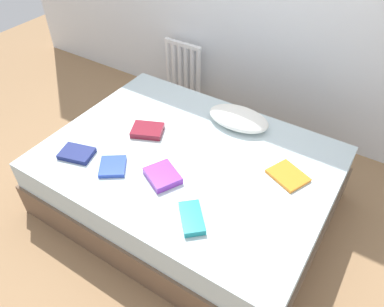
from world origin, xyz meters
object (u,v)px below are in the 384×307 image
object	(u,v)px
textbook_blue	(113,166)
textbook_maroon	(147,130)
pillow	(238,118)
textbook_orange	(288,176)
radiator	(183,68)
textbook_purple	(163,176)
textbook_teal	(192,218)
bed	(188,181)
textbook_navy	(77,153)

from	to	relation	value
textbook_blue	textbook_maroon	distance (m)	0.43
pillow	textbook_orange	size ratio (longest dim) A/B	2.05
radiator	textbook_maroon	distance (m)	1.25
textbook_orange	textbook_purple	size ratio (longest dim) A/B	1.07
radiator	textbook_teal	bearing A→B (deg)	-54.80
textbook_blue	textbook_purple	size ratio (longest dim) A/B	0.87
textbook_teal	textbook_purple	size ratio (longest dim) A/B	1.06
bed	radiator	world-z (taller)	radiator
textbook_blue	textbook_navy	size ratio (longest dim) A/B	0.86
textbook_blue	bed	bearing A→B (deg)	101.25
radiator	textbook_teal	size ratio (longest dim) A/B	2.39
textbook_purple	textbook_navy	distance (m)	0.65
textbook_purple	textbook_maroon	bearing A→B (deg)	166.52
bed	textbook_teal	world-z (taller)	textbook_teal
radiator	textbook_orange	world-z (taller)	radiator
bed	textbook_orange	xyz separation A→B (m)	(0.66, 0.18, 0.26)
bed	textbook_purple	world-z (taller)	textbook_purple
pillow	textbook_teal	size ratio (longest dim) A/B	2.06
textbook_teal	textbook_orange	bearing A→B (deg)	109.72
textbook_blue	textbook_navy	distance (m)	0.30
textbook_teal	textbook_blue	bearing A→B (deg)	-139.26
pillow	textbook_navy	distance (m)	1.21
textbook_orange	textbook_navy	xyz separation A→B (m)	(-1.32, -0.59, 0.01)
bed	textbook_blue	distance (m)	0.58
bed	textbook_teal	distance (m)	0.63
pillow	textbook_orange	world-z (taller)	pillow
textbook_blue	textbook_teal	world-z (taller)	textbook_teal
pillow	textbook_maroon	size ratio (longest dim) A/B	2.13
pillow	textbook_teal	bearing A→B (deg)	-78.37
textbook_teal	textbook_purple	bearing A→B (deg)	-160.60
radiator	textbook_blue	xyz separation A→B (m)	(0.49, -1.58, 0.15)
radiator	textbook_orange	distance (m)	1.83
textbook_orange	textbook_maroon	bearing A→B (deg)	-149.56
radiator	textbook_purple	distance (m)	1.70
textbook_blue	textbook_purple	distance (m)	0.35
textbook_orange	textbook_purple	world-z (taller)	textbook_purple
textbook_teal	textbook_maroon	world-z (taller)	textbook_maroon
textbook_blue	textbook_maroon	size ratio (longest dim) A/B	0.85
pillow	textbook_purple	bearing A→B (deg)	-100.40
textbook_orange	textbook_maroon	distance (m)	1.07
textbook_navy	textbook_orange	bearing A→B (deg)	8.48
bed	textbook_maroon	bearing A→B (deg)	172.83
bed	textbook_orange	size ratio (longest dim) A/B	8.52
textbook_orange	textbook_maroon	world-z (taller)	textbook_maroon
radiator	textbook_teal	world-z (taller)	radiator
textbook_orange	textbook_navy	distance (m)	1.44
bed	textbook_maroon	distance (m)	0.48
pillow	textbook_maroon	distance (m)	0.70
bed	pillow	size ratio (longest dim) A/B	4.15
radiator	textbook_navy	distance (m)	1.64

